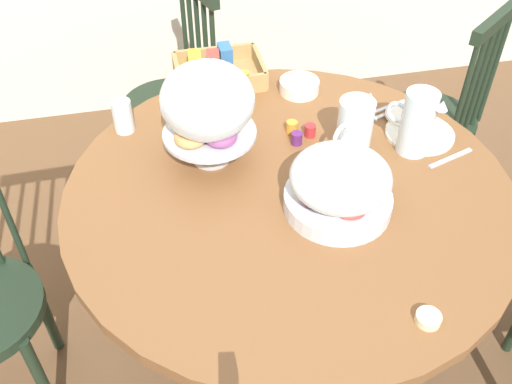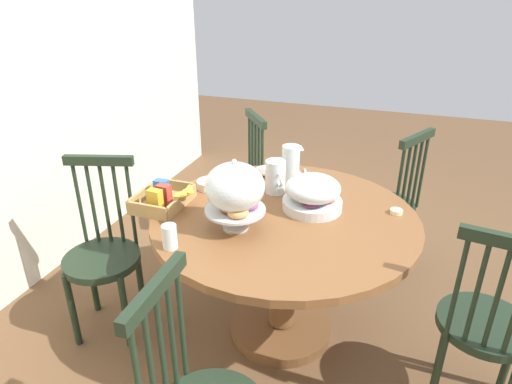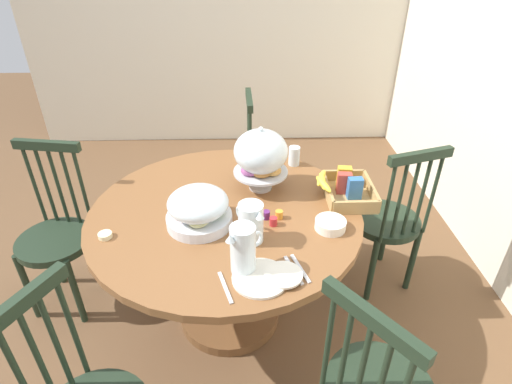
{
  "view_description": "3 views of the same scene",
  "coord_description": "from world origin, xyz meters",
  "px_view_note": "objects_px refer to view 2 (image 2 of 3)",
  "views": [
    {
      "loc": [
        -0.34,
        -1.03,
        1.88
      ],
      "look_at": [
        -0.07,
        0.17,
        0.74
      ],
      "focal_mm": 40.71,
      "sensor_mm": 36.0,
      "label": 1
    },
    {
      "loc": [
        -1.85,
        -0.34,
        1.79
      ],
      "look_at": [
        0.03,
        0.32,
        0.84
      ],
      "focal_mm": 31.42,
      "sensor_mm": 36.0,
      "label": 2
    },
    {
      "loc": [
        1.66,
        0.27,
        1.87
      ],
      "look_at": [
        0.03,
        0.32,
        0.84
      ],
      "focal_mm": 28.81,
      "sensor_mm": 36.0,
      "label": 3
    }
  ],
  "objects_px": {
    "pastry_stand_with_dome": "(235,190)",
    "fruit_platter_covered": "(313,193)",
    "windsor_chair_facing_door": "(386,206)",
    "orange_juice_pitcher": "(291,165)",
    "cereal_basket": "(165,198)",
    "dining_table": "(284,248)",
    "drinking_glass": "(170,237)",
    "windsor_chair_far_side": "(237,189)",
    "china_plate_small": "(268,170)",
    "cereal_bowl": "(209,184)",
    "windsor_chair_host_seat": "(103,257)",
    "windsor_chair_by_cabinet": "(485,328)",
    "butter_dish": "(396,212)",
    "milk_pitcher": "(275,178)",
    "china_plate_large": "(282,174)"
  },
  "relations": [
    {
      "from": "pastry_stand_with_dome",
      "to": "fruit_platter_covered",
      "type": "relative_size",
      "value": 1.15
    },
    {
      "from": "dining_table",
      "to": "pastry_stand_with_dome",
      "type": "relative_size",
      "value": 3.82
    },
    {
      "from": "cereal_bowl",
      "to": "cereal_basket",
      "type": "bearing_deg",
      "value": 155.3
    },
    {
      "from": "dining_table",
      "to": "orange_juice_pitcher",
      "type": "distance_m",
      "value": 0.51
    },
    {
      "from": "windsor_chair_facing_door",
      "to": "pastry_stand_with_dome",
      "type": "relative_size",
      "value": 2.83
    },
    {
      "from": "orange_juice_pitcher",
      "to": "cereal_bowl",
      "type": "height_order",
      "value": "orange_juice_pitcher"
    },
    {
      "from": "dining_table",
      "to": "orange_juice_pitcher",
      "type": "xyz_separation_m",
      "value": [
        0.42,
        0.09,
        0.29
      ]
    },
    {
      "from": "fruit_platter_covered",
      "to": "cereal_basket",
      "type": "bearing_deg",
      "value": 106.67
    },
    {
      "from": "pastry_stand_with_dome",
      "to": "cereal_basket",
      "type": "xyz_separation_m",
      "value": [
        0.09,
        0.42,
        -0.15
      ]
    },
    {
      "from": "windsor_chair_host_seat",
      "to": "cereal_bowl",
      "type": "xyz_separation_m",
      "value": [
        0.42,
        -0.44,
        0.31
      ]
    },
    {
      "from": "windsor_chair_facing_door",
      "to": "orange_juice_pitcher",
      "type": "height_order",
      "value": "windsor_chair_facing_door"
    },
    {
      "from": "milk_pitcher",
      "to": "butter_dish",
      "type": "xyz_separation_m",
      "value": [
        -0.04,
        -0.64,
        -0.07
      ]
    },
    {
      "from": "pastry_stand_with_dome",
      "to": "cereal_bowl",
      "type": "relative_size",
      "value": 2.46
    },
    {
      "from": "butter_dish",
      "to": "pastry_stand_with_dome",
      "type": "bearing_deg",
      "value": 119.53
    },
    {
      "from": "windsor_chair_facing_door",
      "to": "dining_table",
      "type": "bearing_deg",
      "value": 151.61
    },
    {
      "from": "windsor_chair_by_cabinet",
      "to": "butter_dish",
      "type": "bearing_deg",
      "value": 48.8
    },
    {
      "from": "dining_table",
      "to": "pastry_stand_with_dome",
      "type": "distance_m",
      "value": 0.47
    },
    {
      "from": "windsor_chair_far_side",
      "to": "drinking_glass",
      "type": "distance_m",
      "value": 1.29
    },
    {
      "from": "dining_table",
      "to": "cereal_basket",
      "type": "bearing_deg",
      "value": 100.1
    },
    {
      "from": "orange_juice_pitcher",
      "to": "china_plate_large",
      "type": "distance_m",
      "value": 0.12
    },
    {
      "from": "windsor_chair_facing_door",
      "to": "cereal_bowl",
      "type": "relative_size",
      "value": 6.96
    },
    {
      "from": "pastry_stand_with_dome",
      "to": "cereal_bowl",
      "type": "xyz_separation_m",
      "value": [
        0.36,
        0.3,
        -0.17
      ]
    },
    {
      "from": "windsor_chair_host_seat",
      "to": "cereal_bowl",
      "type": "distance_m",
      "value": 0.68
    },
    {
      "from": "pastry_stand_with_dome",
      "to": "cereal_basket",
      "type": "distance_m",
      "value": 0.46
    },
    {
      "from": "drinking_glass",
      "to": "butter_dish",
      "type": "bearing_deg",
      "value": -54.33
    },
    {
      "from": "dining_table",
      "to": "drinking_glass",
      "type": "relative_size",
      "value": 11.94
    },
    {
      "from": "dining_table",
      "to": "cereal_bowl",
      "type": "relative_size",
      "value": 9.38
    },
    {
      "from": "china_plate_small",
      "to": "drinking_glass",
      "type": "height_order",
      "value": "drinking_glass"
    },
    {
      "from": "windsor_chair_host_seat",
      "to": "orange_juice_pitcher",
      "type": "xyz_separation_m",
      "value": [
        0.67,
        -0.83,
        0.38
      ]
    },
    {
      "from": "cereal_basket",
      "to": "china_plate_large",
      "type": "bearing_deg",
      "value": -37.93
    },
    {
      "from": "milk_pitcher",
      "to": "china_plate_large",
      "type": "distance_m",
      "value": 0.26
    },
    {
      "from": "windsor_chair_far_side",
      "to": "china_plate_small",
      "type": "bearing_deg",
      "value": -133.71
    },
    {
      "from": "windsor_chair_host_seat",
      "to": "milk_pitcher",
      "type": "xyz_separation_m",
      "value": [
        0.49,
        -0.8,
        0.37
      ]
    },
    {
      "from": "fruit_platter_covered",
      "to": "drinking_glass",
      "type": "bearing_deg",
      "value": 138.5
    },
    {
      "from": "windsor_chair_by_cabinet",
      "to": "windsor_chair_host_seat",
      "type": "bearing_deg",
      "value": 92.52
    },
    {
      "from": "windsor_chair_host_seat",
      "to": "pastry_stand_with_dome",
      "type": "bearing_deg",
      "value": -85.62
    },
    {
      "from": "orange_juice_pitcher",
      "to": "butter_dish",
      "type": "relative_size",
      "value": 3.46
    },
    {
      "from": "china_plate_small",
      "to": "windsor_chair_far_side",
      "type": "bearing_deg",
      "value": 46.29
    },
    {
      "from": "windsor_chair_far_side",
      "to": "china_plate_small",
      "type": "xyz_separation_m",
      "value": [
        -0.31,
        -0.32,
        0.3
      ]
    },
    {
      "from": "windsor_chair_by_cabinet",
      "to": "windsor_chair_facing_door",
      "type": "height_order",
      "value": "same"
    },
    {
      "from": "china_plate_small",
      "to": "windsor_chair_host_seat",
      "type": "bearing_deg",
      "value": 136.92
    },
    {
      "from": "windsor_chair_host_seat",
      "to": "windsor_chair_facing_door",
      "type": "bearing_deg",
      "value": -51.37
    },
    {
      "from": "windsor_chair_far_side",
      "to": "orange_juice_pitcher",
      "type": "relative_size",
      "value": 4.7
    },
    {
      "from": "windsor_chair_by_cabinet",
      "to": "china_plate_small",
      "type": "bearing_deg",
      "value": 61.33
    },
    {
      "from": "dining_table",
      "to": "butter_dish",
      "type": "distance_m",
      "value": 0.59
    },
    {
      "from": "dining_table",
      "to": "fruit_platter_covered",
      "type": "xyz_separation_m",
      "value": [
        0.11,
        -0.11,
        0.28
      ]
    },
    {
      "from": "dining_table",
      "to": "fruit_platter_covered",
      "type": "distance_m",
      "value": 0.32
    },
    {
      "from": "windsor_chair_far_side",
      "to": "drinking_glass",
      "type": "bearing_deg",
      "value": -171.74
    },
    {
      "from": "pastry_stand_with_dome",
      "to": "china_plate_small",
      "type": "bearing_deg",
      "value": 5.2
    },
    {
      "from": "drinking_glass",
      "to": "pastry_stand_with_dome",
      "type": "bearing_deg",
      "value": -38.92
    }
  ]
}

